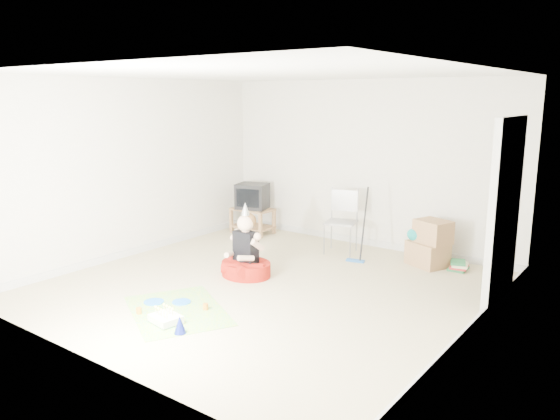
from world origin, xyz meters
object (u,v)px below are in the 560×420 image
Objects in this scene: folding_chair at (341,222)px; birthday_cake at (166,319)px; cardboard_boxes at (429,244)px; seated_woman at (246,260)px; crt_tv at (252,196)px; tv_stand at (253,218)px.

birthday_cake is (-0.13, -3.39, -0.43)m from folding_chair.
folding_chair reaches higher than birthday_cake.
cardboard_boxes is (1.33, 0.17, -0.16)m from folding_chair.
cardboard_boxes is 2.58m from seated_woman.
crt_tv is 0.51× the size of seated_woman.
crt_tv is (0.00, -0.00, 0.39)m from tv_stand.
birthday_cake is at bearing -64.08° from tv_stand.
crt_tv is 3.97m from birthday_cake.
cardboard_boxes is 0.66× the size of seated_woman.
folding_chair is 1.35m from cardboard_boxes.
birthday_cake is at bearing -79.19° from seated_woman.
crt_tv reaches higher than cardboard_boxes.
seated_woman is at bearing -104.86° from folding_chair.
tv_stand is 1.07× the size of cardboard_boxes.
seated_woman is (-0.45, -1.69, -0.26)m from folding_chair.
folding_chair is at bearing 87.87° from birthday_cake.
tv_stand is at bearing -179.51° from cardboard_boxes.
folding_chair is (1.84, -0.14, 0.21)m from tv_stand.
tv_stand is 1.41× the size of crt_tv.
cardboard_boxes reaches higher than tv_stand.
crt_tv reaches higher than tv_stand.
tv_stand is 0.72× the size of folding_chair.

